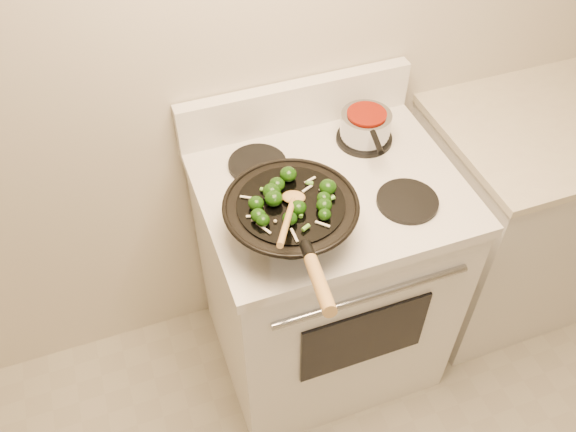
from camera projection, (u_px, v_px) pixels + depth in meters
name	position (u px, v px, depth m)	size (l,w,h in m)	color
stove	(323.00, 275.00, 2.15)	(0.78, 0.67, 1.08)	white
counter_unit	(524.00, 212.00, 2.38)	(0.81, 0.62, 0.91)	silver
wok	(291.00, 217.00, 1.63)	(0.36, 0.60, 0.23)	black
stirfry	(289.00, 198.00, 1.58)	(0.26, 0.24, 0.04)	black
wooden_spoon	(290.00, 210.00, 1.53)	(0.16, 0.27, 0.11)	#AD8144
saucepan	(366.00, 126.00, 1.92)	(0.16, 0.25, 0.09)	#979AA0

